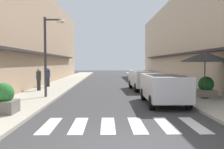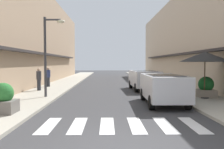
# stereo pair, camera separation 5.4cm
# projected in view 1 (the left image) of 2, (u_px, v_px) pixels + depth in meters

# --- Properties ---
(ground_plane) EXTENTS (91.11, 91.11, 0.00)m
(ground_plane) POSITION_uv_depth(u_px,v_px,m) (113.00, 86.00, 22.49)
(ground_plane) COLOR #38383A
(sidewalk_left) EXTENTS (2.78, 57.98, 0.12)m
(sidewalk_left) POSITION_uv_depth(u_px,v_px,m) (60.00, 85.00, 22.39)
(sidewalk_left) COLOR #ADA899
(sidewalk_left) RESTS_ON ground_plane
(sidewalk_right) EXTENTS (2.78, 57.98, 0.12)m
(sidewalk_right) POSITION_uv_depth(u_px,v_px,m) (164.00, 85.00, 22.58)
(sidewalk_right) COLOR #ADA899
(sidewalk_right) RESTS_ON ground_plane
(building_row_left) EXTENTS (5.50, 39.27, 8.80)m
(building_row_left) POSITION_uv_depth(u_px,v_px,m) (20.00, 38.00, 23.17)
(building_row_left) COLOR tan
(building_row_left) RESTS_ON ground_plane
(building_row_right) EXTENTS (5.50, 39.27, 8.62)m
(building_row_right) POSITION_uv_depth(u_px,v_px,m) (203.00, 39.00, 23.53)
(building_row_right) COLOR #C6B299
(building_row_right) RESTS_ON ground_plane
(crosswalk) EXTENTS (5.20, 2.20, 0.01)m
(crosswalk) POSITION_uv_depth(u_px,v_px,m) (122.00, 125.00, 8.18)
(crosswalk) COLOR silver
(crosswalk) RESTS_ON ground_plane
(parked_car_near) EXTENTS (1.85, 4.25, 1.47)m
(parked_car_near) POSITION_uv_depth(u_px,v_px,m) (164.00, 86.00, 12.21)
(parked_car_near) COLOR silver
(parked_car_near) RESTS_ON ground_plane
(parked_car_mid) EXTENTS (1.95, 4.52, 1.47)m
(parked_car_mid) POSITION_uv_depth(u_px,v_px,m) (144.00, 78.00, 18.74)
(parked_car_mid) COLOR silver
(parked_car_mid) RESTS_ON ground_plane
(street_lamp) EXTENTS (1.19, 0.28, 4.51)m
(street_lamp) POSITION_uv_depth(u_px,v_px,m) (49.00, 47.00, 14.11)
(street_lamp) COLOR #38383D
(street_lamp) RESTS_ON sidewalk_left
(cafe_umbrella) EXTENTS (2.78, 2.78, 2.54)m
(cafe_umbrella) POSITION_uv_depth(u_px,v_px,m) (205.00, 57.00, 13.57)
(cafe_umbrella) COLOR #262626
(cafe_umbrella) RESTS_ON sidewalk_right
(planter_corner) EXTENTS (0.94, 0.94, 1.17)m
(planter_corner) POSITION_uv_depth(u_px,v_px,m) (4.00, 99.00, 9.56)
(planter_corner) COLOR slate
(planter_corner) RESTS_ON sidewalk_left
(planter_midblock) EXTENTS (0.94, 0.94, 1.16)m
(planter_midblock) POSITION_uv_depth(u_px,v_px,m) (206.00, 88.00, 14.02)
(planter_midblock) COLOR gray
(planter_midblock) RESTS_ON sidewalk_right
(pedestrian_walking_near) EXTENTS (0.34, 0.34, 1.55)m
(pedestrian_walking_near) POSITION_uv_depth(u_px,v_px,m) (39.00, 79.00, 17.46)
(pedestrian_walking_near) COLOR #282B33
(pedestrian_walking_near) RESTS_ON sidewalk_left
(pedestrian_walking_far) EXTENTS (0.34, 0.34, 1.56)m
(pedestrian_walking_far) POSITION_uv_depth(u_px,v_px,m) (48.00, 77.00, 20.20)
(pedestrian_walking_far) COLOR #282B33
(pedestrian_walking_far) RESTS_ON sidewalk_left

